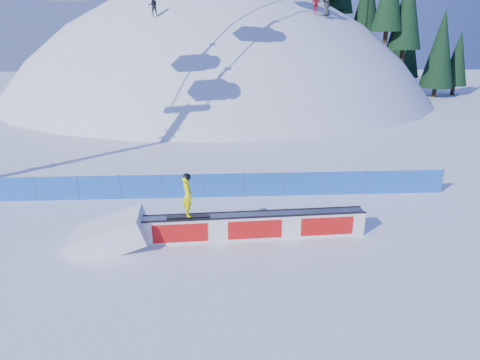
{
  "coord_description": "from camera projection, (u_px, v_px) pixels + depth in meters",
  "views": [
    {
      "loc": [
        -0.31,
        -15.19,
        7.64
      ],
      "look_at": [
        0.65,
        1.85,
        1.78
      ],
      "focal_mm": 32.0,
      "sensor_mm": 36.0,
      "label": 1
    }
  ],
  "objects": [
    {
      "name": "snow_ramp",
      "position": [
        111.0,
        245.0,
        16.29
      ],
      "size": [
        2.98,
        1.95,
        1.8
      ],
      "primitive_type": null,
      "rotation": [
        0.0,
        -0.31,
        0.05
      ],
      "color": "white",
      "rests_on": "ground"
    },
    {
      "name": "snowboarder",
      "position": [
        188.0,
        196.0,
        15.98
      ],
      "size": [
        1.66,
        0.67,
        1.72
      ],
      "rotation": [
        0.0,
        0.0,
        1.86
      ],
      "color": "black",
      "rests_on": "rail_box"
    },
    {
      "name": "ground",
      "position": [
        226.0,
        238.0,
        16.84
      ],
      "size": [
        160.0,
        160.0,
        0.0
      ],
      "primitive_type": "plane",
      "color": "white",
      "rests_on": "ground"
    },
    {
      "name": "rail_box",
      "position": [
        254.0,
        226.0,
        16.68
      ],
      "size": [
        8.8,
        1.07,
        1.05
      ],
      "rotation": [
        0.0,
        0.0,
        0.05
      ],
      "color": "white",
      "rests_on": "ground"
    },
    {
      "name": "treeline",
      "position": [
        391.0,
        12.0,
        53.41
      ],
      "size": [
        19.77,
        12.05,
        21.48
      ],
      "color": "black",
      "rests_on": "ground"
    },
    {
      "name": "snow_hill",
      "position": [
        220.0,
        219.0,
        62.35
      ],
      "size": [
        64.0,
        64.0,
        64.0
      ],
      "color": "white",
      "rests_on": "ground"
    },
    {
      "name": "safety_fence",
      "position": [
        224.0,
        185.0,
        20.89
      ],
      "size": [
        22.05,
        0.05,
        1.3
      ],
      "color": "blue",
      "rests_on": "ground"
    }
  ]
}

